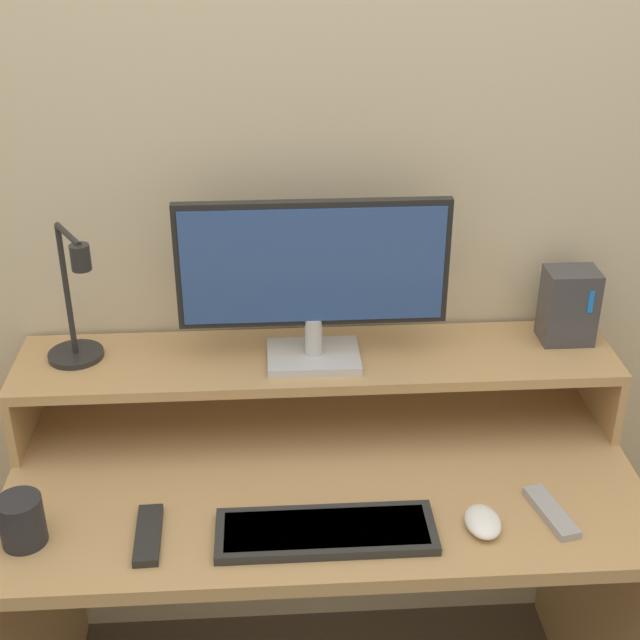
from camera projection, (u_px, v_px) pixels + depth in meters
name	position (u px, v px, depth m)	size (l,w,h in m)	color
wall_back	(312.00, 165.00, 1.86)	(6.00, 0.05, 2.50)	beige
desk	(323.00, 549.00, 1.89)	(1.27, 0.62, 0.71)	tan
monitor_shelf	(317.00, 366.00, 1.90)	(1.27, 0.25, 0.17)	tan
monitor	(313.00, 276.00, 1.78)	(0.55, 0.14, 0.35)	#BCBCC1
desk_lamp	(75.00, 316.00, 1.80)	(0.14, 0.18, 0.30)	black
router_dock	(569.00, 306.00, 1.91)	(0.11, 0.09, 0.17)	#3D3D42
keyboard	(326.00, 531.00, 1.63)	(0.40, 0.14, 0.02)	#282828
mouse	(483.00, 522.00, 1.65)	(0.07, 0.10, 0.03)	white
remote_control	(148.00, 535.00, 1.62)	(0.05, 0.16, 0.02)	black
remote_secondary	(551.00, 512.00, 1.68)	(0.07, 0.15, 0.02)	#99999E
mug	(22.00, 521.00, 1.60)	(0.08, 0.08, 0.10)	#232328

